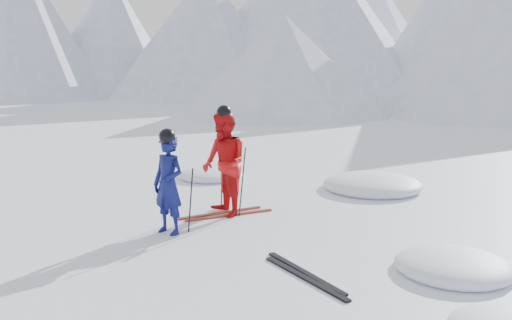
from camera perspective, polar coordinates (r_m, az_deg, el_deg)
The scene contains 12 objects.
ground at distance 8.23m, azimuth 8.25°, elevation -9.47°, with size 160.00×160.00×0.00m, color white.
skier_blue at distance 8.89m, azimuth -9.22°, elevation -2.60°, with size 0.59×0.39×1.62m, color #0E1355.
skier_red at distance 9.85m, azimuth -3.35°, elevation -0.41°, with size 0.93×0.73×1.91m, color red.
pole_blue_left at distance 9.27m, azimuth -9.72°, elevation -3.82°, with size 0.02×0.02×1.08m, color black.
pole_blue_right at distance 8.94m, azimuth -6.90°, elevation -4.25°, with size 0.02×0.02×1.08m, color black.
pole_red_left at distance 10.29m, azimuth -3.64°, elevation -1.78°, with size 0.02×0.02×1.28m, color black.
pole_red_right at distance 9.83m, azimuth -1.45°, elevation -2.31°, with size 0.02×0.02×1.28m, color black.
ski_worn_left at distance 10.14m, azimuth -3.80°, elevation -5.58°, with size 0.09×1.70×0.03m, color black.
ski_worn_right at distance 9.99m, azimuth -2.79°, elevation -5.81°, with size 0.09×1.70×0.03m, color black.
ski_loose_a at distance 7.34m, azimuth 5.15°, elevation -11.70°, with size 0.09×1.70×0.03m, color black.
ski_loose_b at distance 7.18m, azimuth 5.14°, elevation -12.23°, with size 0.09×1.70×0.03m, color black.
snow_lumps at distance 10.85m, azimuth 10.10°, elevation -4.77°, with size 9.37×6.98×0.48m.
Camera 1 is at (3.92, -6.71, 2.71)m, focal length 38.00 mm.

